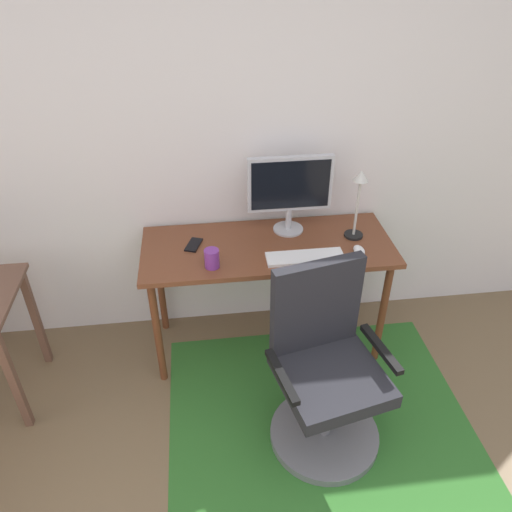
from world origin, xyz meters
TOP-DOWN VIEW (x-y plane):
  - wall_back at (0.00, 2.20)m, footprint 6.00×0.10m
  - area_rug at (0.06, 1.18)m, footprint 1.65×1.45m
  - desk at (-0.15, 1.84)m, footprint 1.44×0.58m
  - monitor at (0.00, 1.99)m, footprint 0.49×0.18m
  - keyboard at (0.04, 1.68)m, footprint 0.43×0.13m
  - computer_mouse at (0.35, 1.69)m, footprint 0.06×0.10m
  - coffee_cup at (-0.47, 1.66)m, footprint 0.08×0.08m
  - cell_phone at (-0.57, 1.89)m, footprint 0.11×0.15m
  - desk_lamp at (0.37, 1.87)m, footprint 0.11×0.11m
  - office_chair at (0.05, 1.13)m, footprint 0.63×0.58m

SIDE VIEW (x-z plane):
  - area_rug at x=0.06m, z-range 0.00..0.01m
  - office_chair at x=0.05m, z-range -0.11..0.90m
  - desk at x=-0.15m, z-range 0.30..1.06m
  - cell_phone at x=-0.57m, z-range 0.76..0.77m
  - keyboard at x=0.04m, z-range 0.76..0.78m
  - computer_mouse at x=0.35m, z-range 0.76..0.80m
  - coffee_cup at x=-0.47m, z-range 0.76..0.87m
  - desk_lamp at x=0.37m, z-range 0.82..1.24m
  - monitor at x=0.00m, z-range 0.81..1.28m
  - wall_back at x=0.00m, z-range 0.00..2.60m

